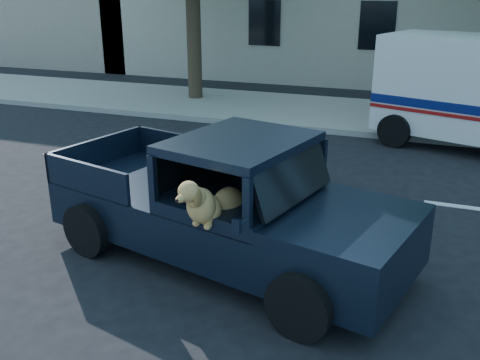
{
  "coord_description": "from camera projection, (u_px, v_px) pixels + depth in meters",
  "views": [
    {
      "loc": [
        3.2,
        -5.65,
        3.53
      ],
      "look_at": [
        1.1,
        -0.05,
        1.33
      ],
      "focal_mm": 40.0,
      "sensor_mm": 36.0,
      "label": 1
    }
  ],
  "objects": [
    {
      "name": "ground",
      "position": [
        165.0,
        261.0,
        7.24
      ],
      "size": [
        120.0,
        120.0,
        0.0
      ],
      "primitive_type": "plane",
      "color": "black",
      "rests_on": "ground"
    },
    {
      "name": "lane_stripes",
      "position": [
        354.0,
        193.0,
        9.57
      ],
      "size": [
        21.6,
        0.14,
        0.01
      ],
      "primitive_type": null,
      "color": "silver",
      "rests_on": "ground"
    },
    {
      "name": "mail_truck",
      "position": [
        480.0,
        101.0,
        11.85
      ],
      "size": [
        4.92,
        3.39,
        2.47
      ],
      "rotation": [
        0.0,
        0.0,
        -0.31
      ],
      "color": "silver",
      "rests_on": "ground"
    },
    {
      "name": "far_sidewalk",
      "position": [
        317.0,
        112.0,
        15.3
      ],
      "size": [
        60.0,
        4.0,
        0.15
      ],
      "primitive_type": "cube",
      "color": "gray",
      "rests_on": "ground"
    },
    {
      "name": "pickup_truck",
      "position": [
        220.0,
        218.0,
        7.12
      ],
      "size": [
        5.17,
        3.05,
        1.74
      ],
      "rotation": [
        0.0,
        0.0,
        -0.24
      ],
      "color": "black",
      "rests_on": "ground"
    }
  ]
}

